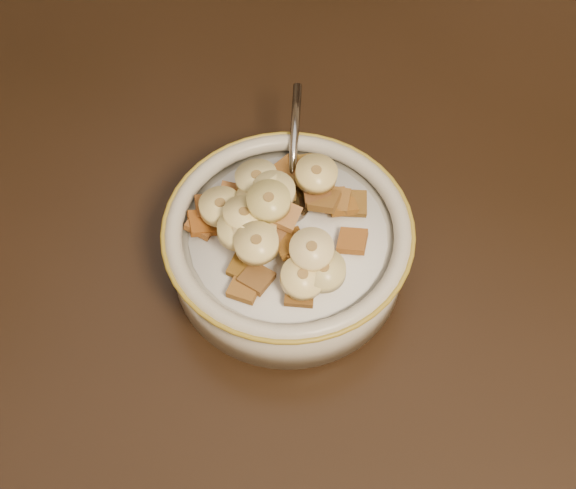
% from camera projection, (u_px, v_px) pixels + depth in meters
% --- Properties ---
extents(floor, '(4.00, 4.50, 0.10)m').
position_uv_depth(floor, '(322.00, 429.00, 1.38)').
color(floor, '#422816').
rests_on(floor, ground).
extents(table, '(1.42, 0.94, 0.04)m').
position_uv_depth(table, '(353.00, 128.00, 0.73)').
color(table, black).
rests_on(table, floor).
extents(cereal_bowl, '(0.18, 0.18, 0.04)m').
position_uv_depth(cereal_bowl, '(288.00, 251.00, 0.61)').
color(cereal_bowl, beige).
rests_on(cereal_bowl, table).
extents(milk, '(0.15, 0.15, 0.00)m').
position_uv_depth(milk, '(288.00, 235.00, 0.59)').
color(milk, silver).
rests_on(milk, cereal_bowl).
extents(spoon, '(0.04, 0.05, 0.01)m').
position_uv_depth(spoon, '(290.00, 201.00, 0.60)').
color(spoon, gray).
rests_on(spoon, cereal_bowl).
extents(cereal_square_0, '(0.03, 0.03, 0.01)m').
position_uv_depth(cereal_square_0, '(300.00, 168.00, 0.61)').
color(cereal_square_0, brown).
rests_on(cereal_square_0, milk).
extents(cereal_square_1, '(0.03, 0.03, 0.01)m').
position_uv_depth(cereal_square_1, '(209.00, 207.00, 0.59)').
color(cereal_square_1, '#975723').
rests_on(cereal_square_1, milk).
extents(cereal_square_2, '(0.02, 0.02, 0.01)m').
position_uv_depth(cereal_square_2, '(255.00, 226.00, 0.57)').
color(cereal_square_2, brown).
rests_on(cereal_square_2, milk).
extents(cereal_square_3, '(0.03, 0.03, 0.01)m').
position_uv_depth(cereal_square_3, '(245.00, 227.00, 0.57)').
color(cereal_square_3, '#915C31').
rests_on(cereal_square_3, milk).
extents(cereal_square_4, '(0.02, 0.02, 0.01)m').
position_uv_depth(cereal_square_4, '(232.00, 197.00, 0.60)').
color(cereal_square_4, brown).
rests_on(cereal_square_4, milk).
extents(cereal_square_5, '(0.03, 0.03, 0.01)m').
position_uv_depth(cereal_square_5, '(317.00, 193.00, 0.59)').
color(cereal_square_5, brown).
rests_on(cereal_square_5, milk).
extents(cereal_square_6, '(0.03, 0.03, 0.01)m').
position_uv_depth(cereal_square_6, '(353.00, 203.00, 0.60)').
color(cereal_square_6, brown).
rests_on(cereal_square_6, milk).
extents(cereal_square_7, '(0.03, 0.03, 0.01)m').
position_uv_depth(cereal_square_7, '(312.00, 182.00, 0.60)').
color(cereal_square_7, brown).
rests_on(cereal_square_7, milk).
extents(cereal_square_8, '(0.02, 0.02, 0.01)m').
position_uv_depth(cereal_square_8, '(336.00, 200.00, 0.59)').
color(cereal_square_8, brown).
rests_on(cereal_square_8, milk).
extents(cereal_square_9, '(0.03, 0.03, 0.01)m').
position_uv_depth(cereal_square_9, '(300.00, 292.00, 0.55)').
color(cereal_square_9, brown).
rests_on(cereal_square_9, milk).
extents(cereal_square_10, '(0.03, 0.03, 0.01)m').
position_uv_depth(cereal_square_10, '(277.00, 237.00, 0.56)').
color(cereal_square_10, brown).
rests_on(cereal_square_10, milk).
extents(cereal_square_11, '(0.02, 0.02, 0.01)m').
position_uv_depth(cereal_square_11, '(324.00, 201.00, 0.59)').
color(cereal_square_11, brown).
rests_on(cereal_square_11, milk).
extents(cereal_square_12, '(0.02, 0.02, 0.01)m').
position_uv_depth(cereal_square_12, '(352.00, 241.00, 0.58)').
color(cereal_square_12, '#944F1F').
rests_on(cereal_square_12, milk).
extents(cereal_square_13, '(0.02, 0.02, 0.01)m').
position_uv_depth(cereal_square_13, '(284.00, 215.00, 0.56)').
color(cereal_square_13, olive).
rests_on(cereal_square_13, milk).
extents(cereal_square_14, '(0.03, 0.03, 0.01)m').
position_uv_depth(cereal_square_14, '(245.00, 201.00, 0.59)').
color(cereal_square_14, brown).
rests_on(cereal_square_14, milk).
extents(cereal_square_15, '(0.02, 0.02, 0.01)m').
position_uv_depth(cereal_square_15, '(245.00, 288.00, 0.56)').
color(cereal_square_15, brown).
rests_on(cereal_square_15, milk).
extents(cereal_square_16, '(0.02, 0.02, 0.01)m').
position_uv_depth(cereal_square_16, '(302.00, 252.00, 0.56)').
color(cereal_square_16, brown).
rests_on(cereal_square_16, milk).
extents(cereal_square_17, '(0.02, 0.02, 0.01)m').
position_uv_depth(cereal_square_17, '(202.00, 224.00, 0.59)').
color(cereal_square_17, brown).
rests_on(cereal_square_17, milk).
extents(cereal_square_18, '(0.03, 0.03, 0.01)m').
position_uv_depth(cereal_square_18, '(203.00, 223.00, 0.59)').
color(cereal_square_18, brown).
rests_on(cereal_square_18, milk).
extents(cereal_square_19, '(0.03, 0.03, 0.01)m').
position_uv_depth(cereal_square_19, '(335.00, 200.00, 0.59)').
color(cereal_square_19, '#9D6530').
rests_on(cereal_square_19, milk).
extents(cereal_square_20, '(0.02, 0.02, 0.01)m').
position_uv_depth(cereal_square_20, '(251.00, 204.00, 0.59)').
color(cereal_square_20, '#97661B').
rests_on(cereal_square_20, milk).
extents(cereal_square_21, '(0.03, 0.03, 0.01)m').
position_uv_depth(cereal_square_21, '(282.00, 189.00, 0.59)').
color(cereal_square_21, brown).
rests_on(cereal_square_21, milk).
extents(cereal_square_22, '(0.03, 0.03, 0.01)m').
position_uv_depth(cereal_square_22, '(342.00, 204.00, 0.59)').
color(cereal_square_22, brown).
rests_on(cereal_square_22, milk).
extents(cereal_square_23, '(0.02, 0.02, 0.01)m').
position_uv_depth(cereal_square_23, '(256.00, 278.00, 0.56)').
color(cereal_square_23, brown).
rests_on(cereal_square_23, milk).
extents(cereal_square_24, '(0.03, 0.03, 0.01)m').
position_uv_depth(cereal_square_24, '(291.00, 243.00, 0.56)').
color(cereal_square_24, brown).
rests_on(cereal_square_24, milk).
extents(cereal_square_25, '(0.03, 0.03, 0.01)m').
position_uv_depth(cereal_square_25, '(252.00, 202.00, 0.58)').
color(cereal_square_25, brown).
rests_on(cereal_square_25, milk).
extents(cereal_square_26, '(0.03, 0.03, 0.01)m').
position_uv_depth(cereal_square_26, '(290.00, 169.00, 0.61)').
color(cereal_square_26, brown).
rests_on(cereal_square_26, milk).
extents(cereal_square_27, '(0.02, 0.02, 0.01)m').
position_uv_depth(cereal_square_27, '(245.00, 267.00, 0.56)').
color(cereal_square_27, brown).
rests_on(cereal_square_27, milk).
extents(cereal_square_28, '(0.03, 0.03, 0.01)m').
position_uv_depth(cereal_square_28, '(268.00, 231.00, 0.57)').
color(cereal_square_28, '#9C6722').
rests_on(cereal_square_28, milk).
extents(cereal_square_29, '(0.02, 0.02, 0.01)m').
position_uv_depth(cereal_square_29, '(275.00, 183.00, 0.60)').
color(cereal_square_29, '#975B23').
rests_on(cereal_square_29, milk).
extents(banana_slice_0, '(0.04, 0.04, 0.02)m').
position_uv_depth(banana_slice_0, '(258.00, 198.00, 0.57)').
color(banana_slice_0, beige).
rests_on(banana_slice_0, milk).
extents(banana_slice_1, '(0.04, 0.04, 0.01)m').
position_uv_depth(banana_slice_1, '(239.00, 230.00, 0.56)').
color(banana_slice_1, '#EFDC85').
rests_on(banana_slice_1, milk).
extents(banana_slice_2, '(0.04, 0.04, 0.01)m').
position_uv_depth(banana_slice_2, '(256.00, 178.00, 0.58)').
color(banana_slice_2, beige).
rests_on(banana_slice_2, milk).
extents(banana_slice_3, '(0.04, 0.04, 0.01)m').
position_uv_depth(banana_slice_3, '(254.00, 230.00, 0.56)').
color(banana_slice_3, '#EFD384').
rests_on(banana_slice_3, milk).
extents(banana_slice_4, '(0.04, 0.04, 0.01)m').
position_uv_depth(banana_slice_4, '(245.00, 215.00, 0.56)').
color(banana_slice_4, beige).
rests_on(banana_slice_4, milk).
extents(banana_slice_5, '(0.04, 0.04, 0.01)m').
position_uv_depth(banana_slice_5, '(316.00, 174.00, 0.59)').
color(banana_slice_5, tan).
rests_on(banana_slice_5, milk).
extents(banana_slice_6, '(0.04, 0.04, 0.01)m').
position_uv_depth(banana_slice_6, '(274.00, 191.00, 0.58)').
color(banana_slice_6, '#EAD38C').
rests_on(banana_slice_6, milk).
extents(banana_slice_7, '(0.04, 0.04, 0.02)m').
position_uv_depth(banana_slice_7, '(312.00, 250.00, 0.55)').
color(banana_slice_7, beige).
rests_on(banana_slice_7, milk).
extents(banana_slice_8, '(0.04, 0.04, 0.01)m').
position_uv_depth(banana_slice_8, '(269.00, 201.00, 0.56)').
color(banana_slice_8, '#D6C57B').
rests_on(banana_slice_8, milk).
extents(banana_slice_9, '(0.04, 0.04, 0.02)m').
position_uv_depth(banana_slice_9, '(303.00, 278.00, 0.55)').
color(banana_slice_9, '#EAD67D').
rests_on(banana_slice_9, milk).
extents(banana_slice_10, '(0.04, 0.04, 0.01)m').
position_uv_depth(banana_slice_10, '(221.00, 206.00, 0.58)').
color(banana_slice_10, '#FFEB84').
rests_on(banana_slice_10, milk).
extents(banana_slice_11, '(0.03, 0.03, 0.01)m').
position_uv_depth(banana_slice_11, '(256.00, 243.00, 0.55)').
color(banana_slice_11, '#C9BF85').
rests_on(banana_slice_11, milk).
extents(banana_slice_12, '(0.04, 0.04, 0.01)m').
position_uv_depth(banana_slice_12, '(324.00, 271.00, 0.55)').
color(banana_slice_12, beige).
rests_on(banana_slice_12, milk).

